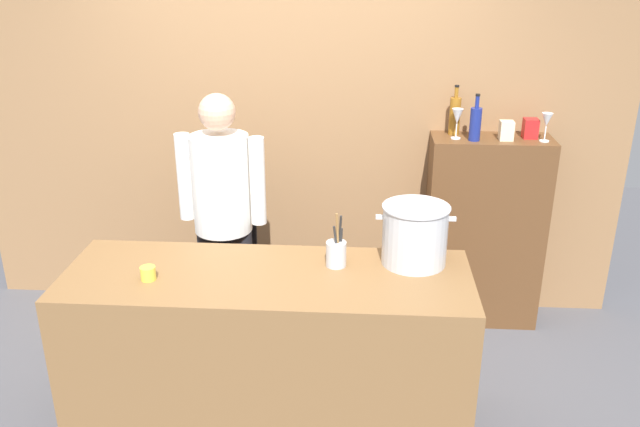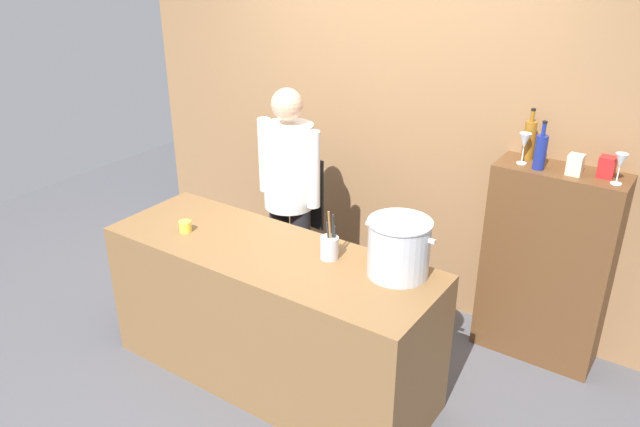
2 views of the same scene
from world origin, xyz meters
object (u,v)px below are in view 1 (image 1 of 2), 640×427
(chef, at_px, (223,210))
(butter_jar, at_px, (148,273))
(utensil_crock, at_px, (336,253))
(stockpot_large, at_px, (415,235))
(wine_bottle_cobalt, at_px, (475,123))
(wine_glass_short, at_px, (457,117))
(spice_tin_cream, at_px, (506,131))
(spice_tin_red, at_px, (530,128))
(wine_glass_tall, at_px, (547,121))
(wine_bottle_amber, at_px, (455,115))

(chef, bearing_deg, butter_jar, 80.72)
(chef, height_order, utensil_crock, chef)
(stockpot_large, bearing_deg, wine_bottle_cobalt, 66.30)
(chef, distance_m, wine_bottle_cobalt, 1.63)
(chef, relative_size, wine_glass_short, 8.74)
(wine_glass_short, xyz_separation_m, spice_tin_cream, (0.31, -0.01, -0.08))
(spice_tin_red, bearing_deg, wine_bottle_cobalt, -166.94)
(utensil_crock, distance_m, spice_tin_red, 1.64)
(wine_glass_tall, bearing_deg, wine_glass_short, 176.95)
(stockpot_large, relative_size, spice_tin_cream, 3.37)
(wine_glass_tall, xyz_separation_m, spice_tin_cream, (-0.23, 0.02, -0.07))
(wine_bottle_cobalt, distance_m, spice_tin_red, 0.37)
(wine_glass_short, bearing_deg, wine_bottle_amber, 91.33)
(chef, xyz_separation_m, stockpot_large, (1.09, -0.50, 0.09))
(wine_glass_short, bearing_deg, spice_tin_cream, -1.67)
(stockpot_large, xyz_separation_m, utensil_crock, (-0.40, -0.06, -0.08))
(utensil_crock, xyz_separation_m, wine_bottle_amber, (0.70, 1.14, 0.45))
(wine_glass_short, height_order, spice_tin_red, wine_glass_short)
(wine_bottle_amber, distance_m, spice_tin_red, 0.47)
(stockpot_large, xyz_separation_m, spice_tin_red, (0.77, 1.02, 0.30))
(stockpot_large, height_order, spice_tin_cream, spice_tin_cream)
(spice_tin_red, bearing_deg, utensil_crock, -137.01)
(wine_bottle_amber, height_order, wine_glass_short, wine_bottle_amber)
(spice_tin_red, xyz_separation_m, spice_tin_cream, (-0.16, -0.06, -0.00))
(butter_jar, height_order, wine_bottle_amber, wine_bottle_amber)
(utensil_crock, height_order, spice_tin_red, spice_tin_red)
(stockpot_large, xyz_separation_m, butter_jar, (-1.31, -0.28, -0.12))
(butter_jar, bearing_deg, wine_bottle_amber, 40.11)
(wine_bottle_cobalt, bearing_deg, spice_tin_cream, 7.40)
(wine_bottle_amber, relative_size, spice_tin_red, 2.59)
(stockpot_large, height_order, wine_glass_short, wine_glass_short)
(utensil_crock, distance_m, butter_jar, 0.94)
(stockpot_large, height_order, spice_tin_red, spice_tin_red)
(wine_bottle_cobalt, height_order, wine_glass_short, wine_bottle_cobalt)
(chef, relative_size, wine_glass_tall, 9.32)
(butter_jar, relative_size, spice_tin_red, 0.62)
(wine_bottle_amber, height_order, wine_glass_tall, wine_bottle_amber)
(utensil_crock, distance_m, spice_tin_cream, 1.49)
(spice_tin_cream, bearing_deg, wine_bottle_amber, 160.27)
(wine_bottle_amber, bearing_deg, butter_jar, -139.89)
(utensil_crock, bearing_deg, wine_glass_short, 56.00)
(wine_glass_short, bearing_deg, spice_tin_red, 5.91)
(chef, height_order, wine_bottle_cobalt, chef)
(chef, bearing_deg, wine_bottle_cobalt, -157.47)
(wine_bottle_amber, bearing_deg, chef, -157.40)
(stockpot_large, distance_m, butter_jar, 1.34)
(utensil_crock, xyz_separation_m, spice_tin_red, (1.17, 1.09, 0.38))
(wine_bottle_amber, relative_size, spice_tin_cream, 2.65)
(chef, distance_m, wine_glass_tall, 2.04)
(wine_bottle_amber, height_order, spice_tin_red, wine_bottle_amber)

